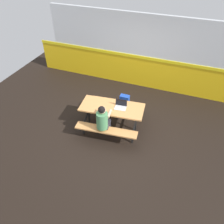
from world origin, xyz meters
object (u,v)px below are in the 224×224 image
Objects in this scene: student_nearer at (103,120)px; backpack_dark at (125,101)px; laptop_silver at (121,106)px; picnic_table_main at (112,111)px.

backpack_dark is at bearing 87.24° from student_nearer.
laptop_silver is at bearing -78.80° from backpack_dark.
picnic_table_main is 1.11m from backpack_dark.
student_nearer is at bearing -93.99° from picnic_table_main.
picnic_table_main is 4.21× the size of backpack_dark.
student_nearer is at bearing -113.54° from laptop_silver.
laptop_silver is (0.23, 0.06, 0.21)m from picnic_table_main.
student_nearer is (-0.04, -0.56, 0.13)m from picnic_table_main.
laptop_silver is (0.27, 0.63, 0.08)m from student_nearer.
student_nearer reaches higher than backpack_dark.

